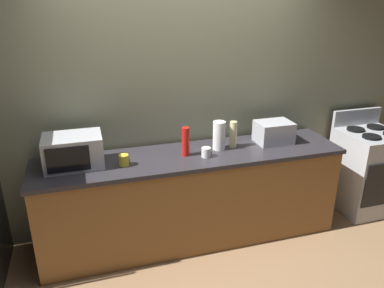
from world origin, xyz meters
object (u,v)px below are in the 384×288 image
at_px(microwave, 73,151).
at_px(bottle_hot_sauce, 186,142).
at_px(bottle_hand_soap, 233,134).
at_px(mug_white, 206,152).
at_px(mug_yellow, 124,160).
at_px(toaster_oven, 274,132).
at_px(paper_towel_roll, 219,135).
at_px(stove_range, 366,170).

distance_m(microwave, bottle_hot_sauce, 0.97).
distance_m(bottle_hand_soap, mug_white, 0.37).
bearing_deg(mug_yellow, bottle_hand_soap, 7.04).
height_order(microwave, mug_white, microwave).
height_order(microwave, toaster_oven, microwave).
bearing_deg(paper_towel_roll, bottle_hot_sauce, -170.57).
relative_size(stove_range, paper_towel_roll, 4.00).
relative_size(bottle_hot_sauce, mug_yellow, 2.74).
height_order(microwave, bottle_hot_sauce, microwave).
bearing_deg(bottle_hand_soap, mug_white, -154.19).
bearing_deg(paper_towel_roll, mug_white, -140.97).
bearing_deg(bottle_hand_soap, bottle_hot_sauce, -171.72).
bearing_deg(bottle_hand_soap, microwave, -179.34).
distance_m(paper_towel_roll, bottle_hot_sauce, 0.34).
relative_size(microwave, bottle_hand_soap, 1.90).
bearing_deg(bottle_hot_sauce, stove_range, 0.17).
relative_size(microwave, mug_yellow, 4.96).
bearing_deg(mug_white, toaster_oven, 11.42).
distance_m(mug_yellow, mug_white, 0.73).
xyz_separation_m(microwave, bottle_hot_sauce, (0.96, -0.05, -0.00)).
xyz_separation_m(stove_range, toaster_oven, (-1.15, 0.06, 0.54)).
xyz_separation_m(toaster_oven, bottle_hot_sauce, (-0.91, -0.07, 0.03)).
xyz_separation_m(paper_towel_roll, mug_white, (-0.17, -0.14, -0.09)).
distance_m(stove_range, bottle_hot_sauce, 2.14).
height_order(stove_range, paper_towel_roll, paper_towel_roll).
bearing_deg(toaster_oven, mug_white, -168.58).
relative_size(bottle_hand_soap, bottle_hot_sauce, 0.95).
distance_m(microwave, paper_towel_roll, 1.30).
xyz_separation_m(paper_towel_roll, mug_yellow, (-0.90, -0.12, -0.09)).
height_order(microwave, paper_towel_roll, same).
height_order(toaster_oven, mug_white, toaster_oven).
bearing_deg(paper_towel_roll, stove_range, -1.67).
bearing_deg(toaster_oven, mug_yellow, -175.15).
xyz_separation_m(microwave, bottle_hand_soap, (1.45, 0.02, -0.01)).
relative_size(stove_range, mug_white, 12.46).
distance_m(microwave, toaster_oven, 1.88).
bearing_deg(mug_yellow, microwave, 164.28).
height_order(stove_range, toaster_oven, toaster_oven).
xyz_separation_m(microwave, mug_white, (1.13, -0.14, -0.09)).
bearing_deg(mug_white, bottle_hand_soap, 25.81).
xyz_separation_m(microwave, toaster_oven, (1.88, 0.01, -0.03)).
relative_size(microwave, bottle_hot_sauce, 1.81).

